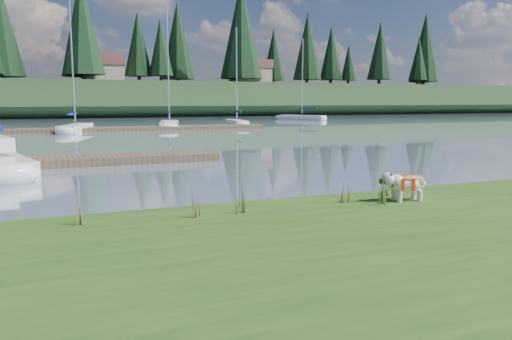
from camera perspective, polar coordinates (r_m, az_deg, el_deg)
name	(u,v)px	position (r m, az deg, el deg)	size (l,w,h in m)	color
ground	(80,132)	(41.03, -19.47, 4.13)	(200.00, 200.00, 0.00)	#788BA2
bank	(277,298)	(5.85, 2.38, -14.46)	(60.00, 9.00, 0.35)	#2B4D16
ridge	(62,100)	(83.92, -21.29, 7.48)	(200.00, 20.00, 5.00)	#1C3319
bulldog	(406,183)	(10.72, 16.76, -1.40)	(1.02, 0.51, 0.60)	silver
dock_far	(107,129)	(41.18, -16.69, 4.48)	(26.00, 2.20, 0.30)	#4C3D2C
sailboat_bg_2	(77,127)	(41.58, -19.74, 4.63)	(3.25, 6.90, 10.35)	silver
sailboat_bg_3	(170,124)	(45.69, -9.84, 5.22)	(3.38, 7.96, 11.51)	silver
sailboat_bg_4	(236,122)	(48.17, -2.33, 5.47)	(2.09, 6.25, 9.26)	silver
sailboat_bg_5	(298,117)	(63.84, 4.79, 6.05)	(4.94, 6.65, 10.14)	silver
weed_0	(196,204)	(8.90, -6.91, -3.84)	(0.17, 0.14, 0.58)	#475B23
weed_1	(240,201)	(9.16, -1.87, -3.52)	(0.17, 0.14, 0.55)	#475B23
weed_2	(383,190)	(10.23, 14.26, -2.22)	(0.17, 0.14, 0.69)	#475B23
weed_3	(77,211)	(8.84, -19.73, -4.41)	(0.17, 0.14, 0.55)	#475B23
weed_4	(347,194)	(10.30, 10.31, -2.67)	(0.17, 0.14, 0.42)	#475B23
weed_5	(387,184)	(11.20, 14.72, -1.54)	(0.17, 0.14, 0.61)	#475B23
mud_lip	(181,221)	(9.85, -8.57, -5.84)	(60.00, 0.50, 0.14)	#33281C
conifer_4	(82,25)	(77.81, -19.26, 15.41)	(6.16, 6.16, 15.10)	#382619
conifer_5	(161,47)	(83.15, -10.85, 13.62)	(3.96, 3.96, 10.35)	#382619
conifer_6	(241,30)	(85.30, -1.70, 15.75)	(7.04, 7.04, 17.00)	#382619
conifer_7	(307,46)	(93.62, 5.89, 13.90)	(5.28, 5.28, 13.20)	#382619
conifer_8	(380,51)	(97.12, 13.98, 13.09)	(4.62, 4.62, 11.77)	#382619
conifer_9	(425,48)	(107.68, 18.74, 13.11)	(5.94, 5.94, 14.62)	#382619
house_1	(102,69)	(82.46, -17.17, 11.01)	(6.30, 5.30, 4.65)	gray
house_2	(250,71)	(86.31, -0.66, 11.20)	(6.30, 5.30, 4.65)	gray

